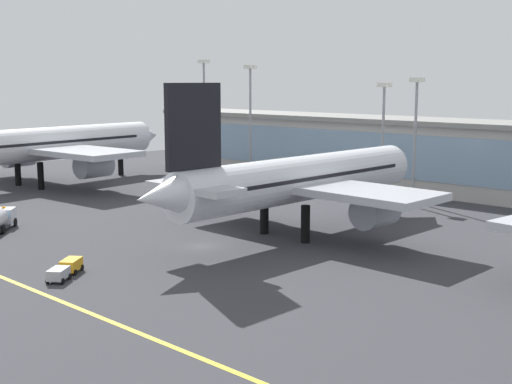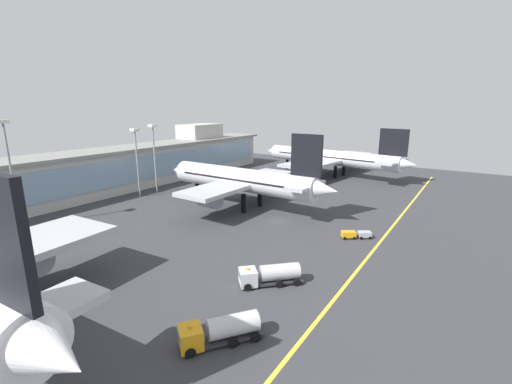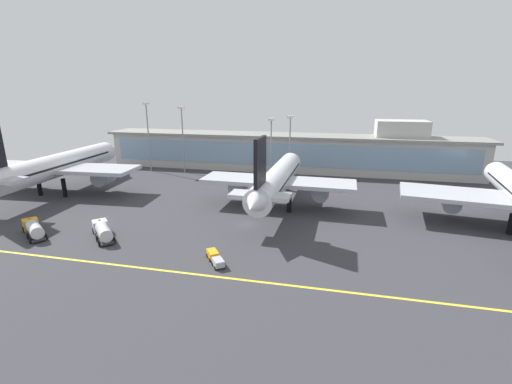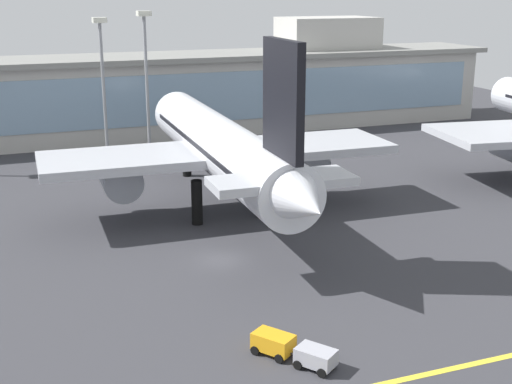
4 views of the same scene
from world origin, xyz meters
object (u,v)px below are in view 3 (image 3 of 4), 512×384
Objects in this scene: fuel_tanker_truck at (34,228)px; apron_light_mast_west at (290,137)px; service_truck_far at (103,230)px; apron_light_mast_far_east at (182,129)px; airliner_near_left at (57,166)px; airliner_near_right at (277,179)px; apron_light_mast_centre at (148,127)px; baggage_tug_near at (215,258)px; apron_light_mast_east at (271,138)px.

apron_light_mast_west is at bearing -89.52° from fuel_tanker_truck.
fuel_tanker_truck is at bearing 53.91° from service_truck_far.
apron_light_mast_far_east is at bearing -36.38° from service_truck_far.
apron_light_mast_west is at bearing -71.51° from service_truck_far.
airliner_near_left reaches higher than airliner_near_right.
airliner_near_right is (59.89, 0.72, -0.56)m from airliner_near_left.
airliner_near_left is at bearing -20.91° from fuel_tanker_truck.
airliner_near_right is at bearing -93.61° from service_truck_far.
service_truck_far is 0.42× the size of apron_light_mast_west.
apron_light_mast_centre is at bearing -24.33° from service_truck_far.
airliner_near_left is at bearing -152.54° from apron_light_mast_west.
apron_light_mast_far_east is at bearing -58.99° from fuel_tanker_truck.
service_truck_far reaches higher than baggage_tug_near.
fuel_tanker_truck is 1.07× the size of service_truck_far.
apron_light_mast_west is 48.42m from apron_light_mast_centre.
service_truck_far is 0.43× the size of apron_light_mast_east.
apron_light_mast_west is 0.89× the size of apron_light_mast_far_east.
apron_light_mast_far_east is at bearing 3.17° from apron_light_mast_centre.
apron_light_mast_far_east is (12.28, 0.68, -0.69)m from apron_light_mast_centre.
apron_light_mast_centre reaches higher than airliner_near_left.
service_truck_far is 60.65m from apron_light_mast_east.
airliner_near_right is 9.04× the size of baggage_tug_near.
airliner_near_right is 30.49m from apron_light_mast_west.
airliner_near_left is 6.87× the size of service_truck_far.
airliner_near_left is at bearing 92.27° from airliner_near_right.
apron_light_mast_far_east reaches higher than fuel_tanker_truck.
airliner_near_left is 33.14m from apron_light_mast_centre.
apron_light_mast_centre reaches higher than apron_light_mast_east.
service_truck_far is at bearing -117.06° from apron_light_mast_west.
service_truck_far is at bearing -69.87° from apron_light_mast_centre.
apron_light_mast_east is at bearing 178.59° from apron_light_mast_west.
apron_light_mast_west is 5.97m from apron_light_mast_east.
airliner_near_left is 62.56m from baggage_tug_near.
apron_light_mast_west is 1.04× the size of apron_light_mast_east.
airliner_near_left is 2.41× the size of apron_light_mast_centre.
airliner_near_left is at bearing -108.78° from apron_light_mast_centre.
apron_light_mast_east is at bearing -66.35° from service_truck_far.
airliner_near_right is at bearing -45.07° from baggage_tug_near.
baggage_tug_near is at bearing 171.95° from airliner_near_right.
airliner_near_left is 2.86× the size of apron_light_mast_west.
apron_light_mast_centre is at bearing 1.05° from baggage_tug_near.
apron_light_mast_west is at bearing -1.41° from apron_light_mast_east.
apron_light_mast_east is (-5.95, 0.15, -0.45)m from apron_light_mast_west.
fuel_tanker_truck is 59.55m from apron_light_mast_far_east.
baggage_tug_near is at bearing -53.51° from apron_light_mast_centre.
service_truck_far is (30.57, -24.62, -5.97)m from airliner_near_left.
baggage_tug_near is at bearing -93.80° from apron_light_mast_west.
baggage_tug_near is 0.23× the size of apron_light_mast_centre.
fuel_tanker_truck reaches higher than baggage_tug_near.
airliner_near_left is 39.71m from service_truck_far.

